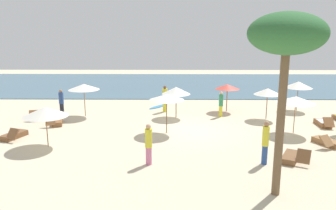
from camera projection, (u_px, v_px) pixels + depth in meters
The scene contains 23 objects.
ground_plane at pixel (188, 131), 19.85m from camera, with size 60.00×60.00×0.00m, color beige.
ocean_water at pixel (180, 84), 36.43m from camera, with size 48.00×16.00×0.06m, color #476B7F.
umbrella_0 at pixel (227, 87), 24.27m from camera, with size 1.72×1.72×1.97m.
umbrella_1 at pixel (84, 87), 22.88m from camera, with size 2.08×2.08×2.21m.
umbrella_2 at pixel (167, 97), 19.17m from camera, with size 1.96×1.96×2.23m.
umbrella_3 at pixel (268, 92), 22.14m from camera, with size 1.78×1.78×2.05m.
umbrella_4 at pixel (176, 91), 22.62m from camera, with size 1.90×1.90×2.06m.
umbrella_6 at pixel (296, 100), 19.10m from camera, with size 2.17×2.17×2.14m.
umbrella_7 at pixel (298, 85), 24.54m from camera, with size 1.96×1.96×2.12m.
umbrella_8 at pixel (45, 112), 16.93m from camera, with size 2.22×2.22×2.05m.
lounger_0 at pixel (292, 157), 15.40m from camera, with size 1.31×1.75×0.71m.
lounger_2 at pixel (14, 135), 18.55m from camera, with size 1.14×1.78×0.70m.
lounger_3 at pixel (327, 142), 17.46m from camera, with size 1.32×1.78×0.66m.
lounger_4 at pixel (40, 116), 22.59m from camera, with size 1.01×1.78×0.70m.
lounger_5 at pixel (57, 122), 21.24m from camera, with size 0.99×1.77×0.71m.
lounger_6 at pixel (323, 123), 20.90m from camera, with size 0.68×1.73×0.68m.
person_0 at pixel (61, 102), 23.56m from camera, with size 0.46×0.46×1.76m.
person_1 at pixel (149, 144), 14.83m from camera, with size 0.36×0.36×1.84m.
person_2 at pixel (221, 104), 22.97m from camera, with size 0.32×0.32×1.72m.
person_3 at pixel (165, 98), 24.34m from camera, with size 0.46×0.46×1.90m.
person_4 at pixel (265, 142), 14.85m from camera, with size 0.41×0.41×1.96m.
palm_2 at pixel (287, 38), 11.14m from camera, with size 2.57×2.57×6.39m.
surfboard at pixel (159, 106), 26.06m from camera, with size 1.64×1.99×0.07m.
Camera 1 is at (-0.92, -19.04, 5.84)m, focal length 36.60 mm.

